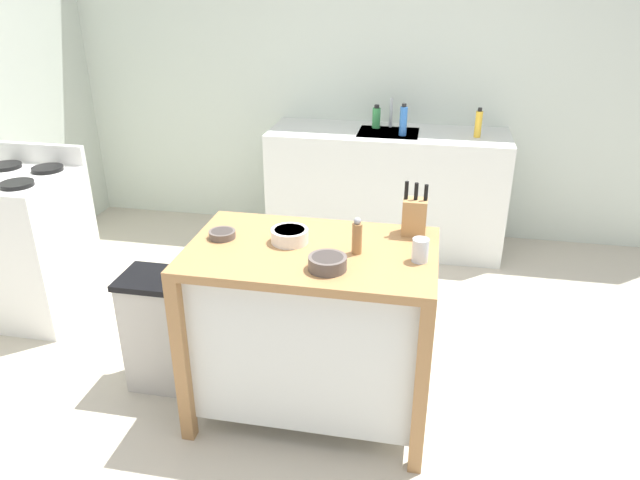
% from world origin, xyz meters
% --- Properties ---
extents(ground_plane, '(6.10, 6.10, 0.00)m').
position_xyz_m(ground_plane, '(0.00, 0.00, 0.00)').
color(ground_plane, '#BCB29E').
rests_on(ground_plane, ground).
extents(wall_back, '(5.10, 0.10, 2.60)m').
position_xyz_m(wall_back, '(0.00, 2.35, 1.30)').
color(wall_back, silver).
rests_on(wall_back, ground).
extents(kitchen_island, '(1.11, 0.69, 0.88)m').
position_xyz_m(kitchen_island, '(-0.11, -0.02, 0.49)').
color(kitchen_island, '#9E7042').
rests_on(kitchen_island, ground).
extents(knife_block, '(0.11, 0.09, 0.25)m').
position_xyz_m(knife_block, '(0.33, 0.23, 0.97)').
color(knife_block, '#AD7F4C').
rests_on(knife_block, kitchen_island).
extents(bowl_ceramic_wide, '(0.12, 0.12, 0.03)m').
position_xyz_m(bowl_ceramic_wide, '(-0.53, 0.02, 0.90)').
color(bowl_ceramic_wide, '#564C47').
rests_on(bowl_ceramic_wide, kitchen_island).
extents(bowl_stoneware_deep, '(0.17, 0.17, 0.06)m').
position_xyz_m(bowl_stoneware_deep, '(-0.21, 0.03, 0.91)').
color(bowl_stoneware_deep, silver).
rests_on(bowl_stoneware_deep, kitchen_island).
extents(bowl_ceramic_small, '(0.16, 0.16, 0.06)m').
position_xyz_m(bowl_ceramic_small, '(-0.00, -0.20, 0.91)').
color(bowl_ceramic_small, '#564C47').
rests_on(bowl_ceramic_small, kitchen_island).
extents(drinking_cup, '(0.07, 0.07, 0.10)m').
position_xyz_m(drinking_cup, '(0.37, -0.05, 0.93)').
color(drinking_cup, silver).
rests_on(drinking_cup, kitchen_island).
extents(pepper_grinder, '(0.04, 0.04, 0.17)m').
position_xyz_m(pepper_grinder, '(0.10, -0.02, 0.96)').
color(pepper_grinder, '#9E7042').
rests_on(pepper_grinder, kitchen_island).
extents(trash_bin, '(0.36, 0.28, 0.63)m').
position_xyz_m(trash_bin, '(-0.90, 0.04, 0.32)').
color(trash_bin, '#B7B2A8').
rests_on(trash_bin, ground).
extents(sink_counter, '(1.77, 0.60, 0.91)m').
position_xyz_m(sink_counter, '(0.06, 2.00, 0.46)').
color(sink_counter, silver).
rests_on(sink_counter, ground).
extents(sink_faucet, '(0.02, 0.02, 0.22)m').
position_xyz_m(sink_faucet, '(0.06, 2.14, 1.02)').
color(sink_faucet, '#B7BCC1').
rests_on(sink_faucet, sink_counter).
extents(bottle_hand_soap, '(0.06, 0.06, 0.17)m').
position_xyz_m(bottle_hand_soap, '(-0.05, 2.09, 0.99)').
color(bottle_hand_soap, green).
rests_on(bottle_hand_soap, sink_counter).
extents(bottle_spray_cleaner, '(0.05, 0.05, 0.21)m').
position_xyz_m(bottle_spray_cleaner, '(0.69, 1.96, 1.00)').
color(bottle_spray_cleaner, yellow).
rests_on(bottle_spray_cleaner, sink_counter).
extents(bottle_dish_soap, '(0.05, 0.05, 0.23)m').
position_xyz_m(bottle_dish_soap, '(0.17, 1.91, 1.01)').
color(bottle_dish_soap, blue).
rests_on(bottle_dish_soap, sink_counter).
extents(stove, '(0.60, 0.60, 1.03)m').
position_xyz_m(stove, '(-2.00, 0.54, 0.46)').
color(stove, white).
rests_on(stove, ground).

